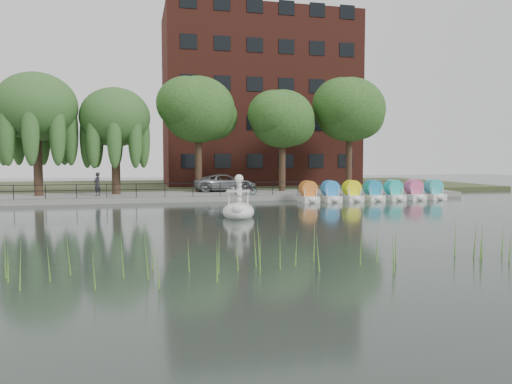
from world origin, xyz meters
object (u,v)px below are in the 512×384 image
object	(u,v)px
bicycle	(246,188)
swan_boat	(239,208)
minivan	(225,181)
pedestrian	(97,182)

from	to	relation	value
bicycle	swan_boat	size ratio (longest dim) A/B	0.57
minivan	swan_boat	xyz separation A→B (m)	(-1.83, -14.59, -0.72)
minivan	pedestrian	distance (m)	10.31
minivan	pedestrian	bearing A→B (deg)	104.02
bicycle	pedestrian	bearing A→B (deg)	84.82
pedestrian	swan_boat	bearing A→B (deg)	64.57
bicycle	pedestrian	distance (m)	10.94
minivan	swan_boat	world-z (taller)	swan_boat
minivan	swan_boat	size ratio (longest dim) A/B	1.95
bicycle	swan_boat	distance (m)	10.73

